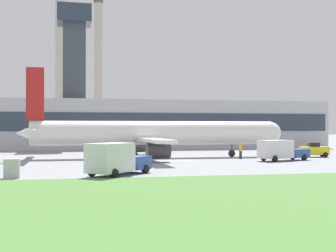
{
  "coord_description": "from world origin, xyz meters",
  "views": [
    {
      "loc": [
        -11.8,
        -51.24,
        3.56
      ],
      "look_at": [
        0.11,
        4.36,
        3.86
      ],
      "focal_mm": 50.0,
      "sensor_mm": 36.0,
      "label": 1
    }
  ],
  "objects_px": {
    "ground_crew_person": "(241,151)",
    "pushback_tug": "(314,151)",
    "baggage_truck": "(116,159)",
    "airplane": "(152,134)",
    "fuel_truck": "(281,151)"
  },
  "relations": [
    {
      "from": "fuel_truck",
      "to": "ground_crew_person",
      "type": "bearing_deg",
      "value": 122.09
    },
    {
      "from": "fuel_truck",
      "to": "ground_crew_person",
      "type": "distance_m",
      "value": 5.45
    },
    {
      "from": "baggage_truck",
      "to": "pushback_tug",
      "type": "bearing_deg",
      "value": 33.85
    },
    {
      "from": "airplane",
      "to": "pushback_tug",
      "type": "bearing_deg",
      "value": -7.14
    },
    {
      "from": "pushback_tug",
      "to": "ground_crew_person",
      "type": "bearing_deg",
      "value": -175.19
    },
    {
      "from": "baggage_truck",
      "to": "fuel_truck",
      "type": "bearing_deg",
      "value": 32.41
    },
    {
      "from": "airplane",
      "to": "pushback_tug",
      "type": "xyz_separation_m",
      "value": [
        20.02,
        -2.51,
        -2.12
      ]
    },
    {
      "from": "airplane",
      "to": "fuel_truck",
      "type": "bearing_deg",
      "value": -31.66
    },
    {
      "from": "ground_crew_person",
      "to": "pushback_tug",
      "type": "bearing_deg",
      "value": 4.81
    },
    {
      "from": "pushback_tug",
      "to": "baggage_truck",
      "type": "bearing_deg",
      "value": -146.15
    },
    {
      "from": "pushback_tug",
      "to": "baggage_truck",
      "type": "xyz_separation_m",
      "value": [
        -26.43,
        -17.73,
        0.42
      ]
    },
    {
      "from": "pushback_tug",
      "to": "ground_crew_person",
      "type": "relative_size",
      "value": 2.02
    },
    {
      "from": "pushback_tug",
      "to": "airplane",
      "type": "bearing_deg",
      "value": 172.86
    },
    {
      "from": "fuel_truck",
      "to": "ground_crew_person",
      "type": "relative_size",
      "value": 3.53
    },
    {
      "from": "pushback_tug",
      "to": "fuel_truck",
      "type": "bearing_deg",
      "value": -142.45
    }
  ]
}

